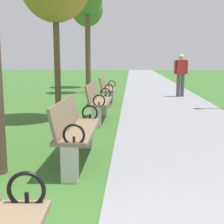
% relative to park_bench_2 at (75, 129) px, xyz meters
% --- Properties ---
extents(paved_walkway, '(2.93, 44.00, 0.02)m').
position_rel_park_bench_2_xyz_m(paved_walkway, '(1.97, 14.79, -0.48)').
color(paved_walkway, gray).
rests_on(paved_walkway, ground).
extents(park_bench_2, '(0.48, 1.60, 0.90)m').
position_rel_park_bench_2_xyz_m(park_bench_2, '(0.00, 0.00, 0.00)').
color(park_bench_2, '#7A664C').
rests_on(park_bench_2, ground).
extents(park_bench_3, '(0.49, 1.61, 0.90)m').
position_rel_park_bench_2_xyz_m(park_bench_3, '(0.00, 3.06, 0.00)').
color(park_bench_3, '#7A664C').
rests_on(park_bench_3, ground).
extents(park_bench_4, '(0.48, 1.60, 0.90)m').
position_rel_park_bench_2_xyz_m(park_bench_4, '(-0.00, 5.92, 0.00)').
color(park_bench_4, '#7A664C').
rests_on(park_bench_4, ground).
extents(tree_4, '(1.28, 1.28, 4.69)m').
position_rel_park_bench_2_xyz_m(tree_4, '(-1.07, 9.33, 3.34)').
color(tree_4, brown).
rests_on(tree_4, ground).
extents(tree_5, '(1.58, 1.58, 4.78)m').
position_rel_park_bench_2_xyz_m(tree_5, '(-1.45, 11.98, 3.39)').
color(tree_5, '#4C3D2D').
rests_on(tree_5, ground).
extents(pedestrian_walking, '(0.53, 0.23, 1.62)m').
position_rel_park_bench_2_xyz_m(pedestrian_walking, '(2.68, 8.03, 0.44)').
color(pedestrian_walking, '#4C4C56').
rests_on(pedestrian_walking, paved_walkway).
extents(scattered_leaves, '(4.47, 12.11, 0.02)m').
position_rel_park_bench_2_xyz_m(scattered_leaves, '(0.48, 0.30, -0.47)').
color(scattered_leaves, '#93511E').
rests_on(scattered_leaves, ground).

